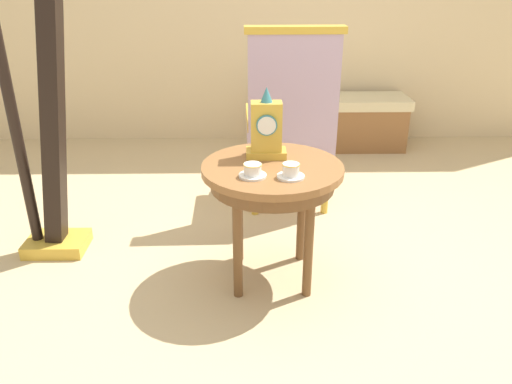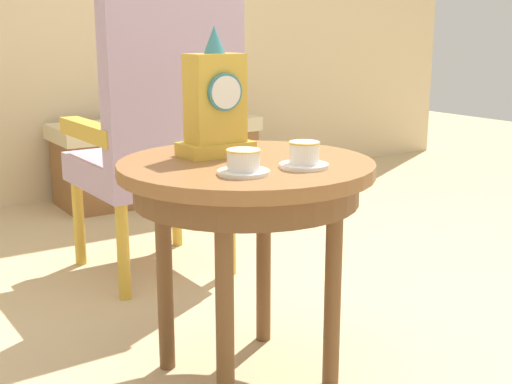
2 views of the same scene
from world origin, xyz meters
name	(u,v)px [view 1 (image 1 of 2)]	position (x,y,z in m)	size (l,w,h in m)	color
ground_plane	(287,272)	(0.00, 0.00, 0.00)	(10.00, 10.00, 0.00)	tan
side_table	(272,181)	(-0.08, -0.03, 0.52)	(0.66, 0.66, 0.60)	brown
teacup_left	(253,171)	(-0.18, -0.17, 0.63)	(0.12, 0.12, 0.06)	white
teacup_right	(291,171)	(-0.01, -0.18, 0.63)	(0.12, 0.12, 0.06)	white
mantel_clock	(266,130)	(-0.11, 0.08, 0.74)	(0.19, 0.11, 0.34)	gold
armchair	(290,118)	(0.06, 0.79, 0.59)	(0.56, 0.54, 1.14)	#B299B7
harp	(42,129)	(-1.22, 0.25, 0.69)	(0.40, 0.24, 1.72)	gold
window_bench	(338,122)	(0.58, 1.95, 0.22)	(1.14, 0.40, 0.44)	beige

